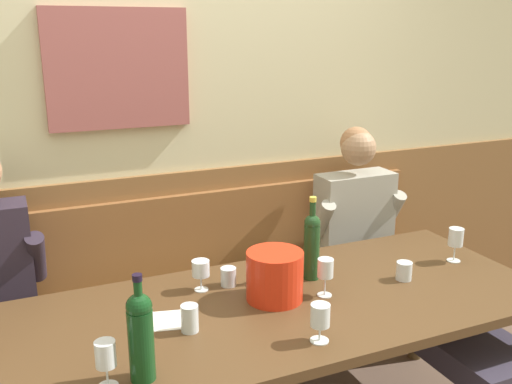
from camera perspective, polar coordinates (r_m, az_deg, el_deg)
room_wall_back at (r=2.97m, az=-7.80°, el=8.78°), size 6.80×0.12×2.80m
wood_wainscot_panel at (r=3.15m, az=-6.87°, el=-7.31°), size 6.80×0.03×1.05m
wall_bench at (r=3.08m, az=-5.53°, el=-12.96°), size 2.70×0.42×0.94m
dining_table at (r=2.29m, az=0.21°, el=-12.97°), size 2.40×0.90×0.72m
person_left_seat at (r=2.99m, az=14.02°, el=-7.73°), size 0.54×1.34×1.26m
ice_bucket at (r=2.29m, az=1.89°, el=-8.36°), size 0.23×0.23×0.20m
wine_bottle_green_tall at (r=1.81m, az=-11.46°, el=-13.73°), size 0.08×0.08×0.35m
wine_bottle_amber_mid at (r=2.46m, az=5.59°, el=-5.18°), size 0.07×0.07×0.37m
wine_glass_near_bucket at (r=1.82m, az=-14.81°, el=-15.53°), size 0.06×0.06×0.15m
wine_glass_mid_right at (r=2.01m, az=6.43°, el=-12.37°), size 0.07×0.07×0.14m
wine_glass_center_rear at (r=2.80m, az=19.34°, el=-4.45°), size 0.07×0.07×0.16m
wine_glass_left_end at (r=2.32m, az=6.95°, el=-7.77°), size 0.06×0.06×0.16m
wine_glass_right_end at (r=2.37m, az=-5.55°, el=-7.76°), size 0.07×0.07×0.13m
water_tumbler_center at (r=2.56m, az=14.58°, el=-7.64°), size 0.07×0.07×0.08m
water_tumbler_right at (r=2.09m, az=-6.65°, el=-12.43°), size 0.06×0.06×0.10m
water_tumbler_left at (r=2.43m, az=-2.78°, el=-8.45°), size 0.07×0.07×0.08m
tasting_sheet_left_guest at (r=2.19m, az=-9.88°, el=-12.62°), size 0.24×0.20×0.00m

